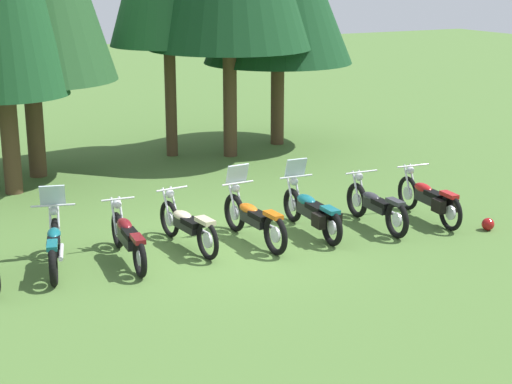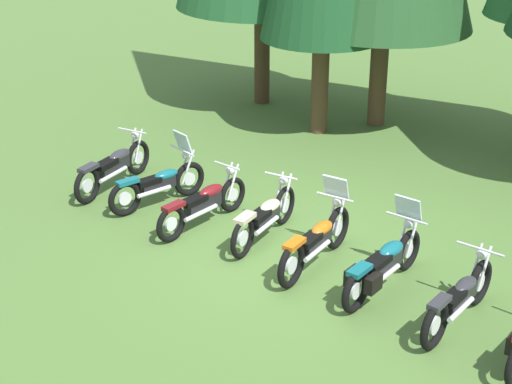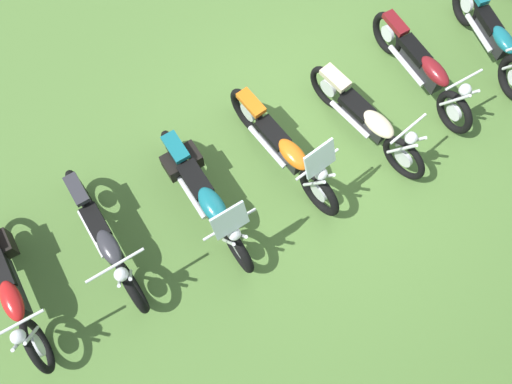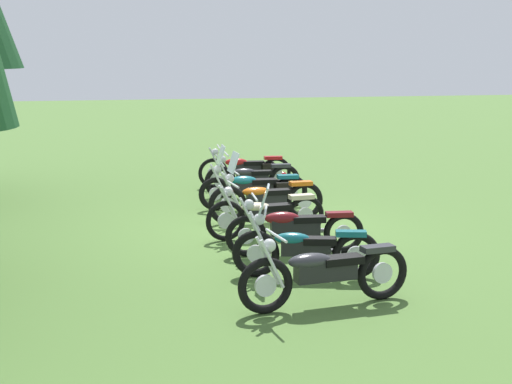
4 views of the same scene
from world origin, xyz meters
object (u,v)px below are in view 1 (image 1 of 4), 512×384
Objects in this scene: motorcycle_1 at (54,245)px; motorcycle_6 at (376,206)px; motorcycle_3 at (188,224)px; motorcycle_2 at (128,237)px; dropped_helmet at (488,224)px; motorcycle_4 at (253,218)px; motorcycle_5 at (312,211)px; motorcycle_7 at (430,199)px.

motorcycle_1 reaches higher than motorcycle_6.
motorcycle_6 is (3.82, -0.57, -0.01)m from motorcycle_3.
motorcycle_3 is at bearing -74.91° from motorcycle_1.
motorcycle_2 is 7.08m from dropped_helmet.
motorcycle_4 is 9.21× the size of dropped_helmet.
motorcycle_6 is at bearing -80.09° from motorcycle_1.
motorcycle_5 is 3.52m from dropped_helmet.
motorcycle_6 is 0.97× the size of motorcycle_7.
motorcycle_5 is at bearing 86.97° from motorcycle_7.
motorcycle_5 is 1.05× the size of motorcycle_6.
motorcycle_4 is at bearing 89.41° from motorcycle_5.
motorcycle_1 and motorcycle_5 have the same top height.
motorcycle_3 is at bearing 84.24° from motorcycle_6.
motorcycle_1 is at bearing 82.90° from motorcycle_4.
motorcycle_1 reaches higher than motorcycle_2.
motorcycle_7 is (2.59, -0.36, -0.00)m from motorcycle_5.
motorcycle_6 is (1.35, -0.23, -0.03)m from motorcycle_5.
motorcycle_3 is 0.97× the size of motorcycle_7.
dropped_helmet is at bearing -145.14° from motorcycle_7.
motorcycle_2 is at bearing 90.13° from motorcycle_5.
motorcycle_7 is at bearing -93.41° from motorcycle_6.
motorcycle_3 is 0.96× the size of motorcycle_4.
motorcycle_1 reaches higher than motorcycle_3.
motorcycle_7 is at bearing -95.41° from motorcycle_5.
motorcycle_2 is 6.30m from motorcycle_7.
motorcycle_7 is (7.52, -0.70, 0.01)m from motorcycle_1.
motorcycle_2 is 1.04× the size of motorcycle_3.
motorcycle_4 reaches higher than motorcycle_2.
motorcycle_6 is at bearing -104.19° from motorcycle_3.
motorcycle_1 is 6.31m from motorcycle_6.
motorcycle_1 is 8.43× the size of dropped_helmet.
motorcycle_4 is at bearing 161.50° from dropped_helmet.
motorcycle_7 reaches higher than dropped_helmet.
motorcycle_3 reaches higher than motorcycle_2.
motorcycle_1 is 0.92× the size of motorcycle_2.
motorcycle_4 is 1.00× the size of motorcycle_5.
motorcycle_6 is 1.25m from motorcycle_7.
motorcycle_6 is (2.59, -0.29, -0.04)m from motorcycle_4.
motorcycle_4 reaches higher than motorcycle_3.
motorcycle_3 is at bearing -76.46° from motorcycle_2.
motorcycle_1 is 0.92× the size of motorcycle_4.
motorcycle_4 is at bearing -79.20° from motorcycle_1.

